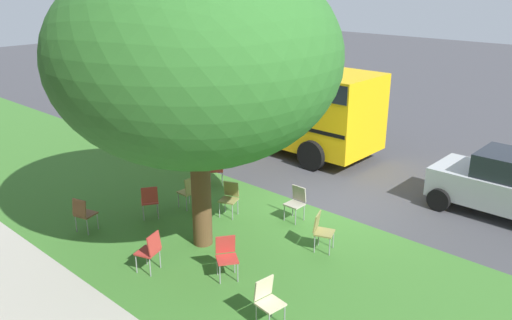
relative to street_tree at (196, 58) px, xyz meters
name	(u,v)px	position (x,y,z in m)	size (l,w,h in m)	color
ground	(325,207)	(-0.92, -3.53, -4.23)	(80.00, 80.00, 0.00)	#424247
grass_verge	(242,251)	(-0.92, -0.33, -4.22)	(48.00, 6.00, 0.01)	#3D752D
street_tree	(196,58)	(0.00, 0.00, 0.00)	(5.97, 5.97, 6.44)	brown
chair_0	(296,201)	(-0.83, -2.39, -3.71)	(0.42, 0.43, 0.88)	#ADA393
chair_1	(226,254)	(-1.40, 0.62, -3.71)	(0.58, 0.58, 0.88)	#B7332D
chair_2	(230,196)	(0.60, -1.47, -3.71)	(0.53, 0.54, 0.88)	olive
chair_3	(150,249)	(-0.10, 1.53, -3.71)	(0.53, 0.53, 0.88)	#B7332D
chair_4	(150,199)	(1.94, 0.01, -3.71)	(0.58, 0.57, 0.88)	#B7332D
chair_5	(268,298)	(-3.01, 1.21, -3.71)	(0.47, 0.47, 0.88)	beige
chair_6	(189,190)	(1.67, -1.05, -3.71)	(0.44, 0.43, 0.88)	olive
chair_7	(83,212)	(2.50, 1.52, -3.71)	(0.51, 0.52, 0.88)	brown
chair_8	(216,168)	(2.34, -2.65, -3.71)	(0.59, 0.59, 0.88)	#B7332D
chair_9	(321,229)	(-2.18, -1.56, -3.71)	(0.54, 0.54, 0.88)	olive
parked_car	(511,185)	(-4.68, -6.19, -3.39)	(3.70, 1.92, 1.65)	#ADB2B7
school_bus	(246,91)	(5.01, -6.79, -2.47)	(10.40, 2.80, 2.88)	yellow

